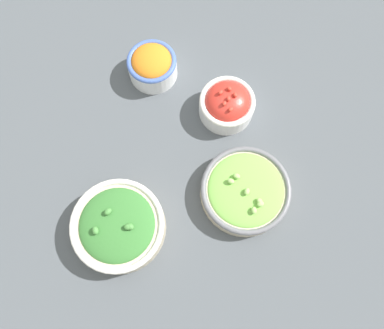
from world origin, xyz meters
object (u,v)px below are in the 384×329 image
Objects in this scene: bowl_broccoli at (118,226)px; bowl_carrots at (152,65)px; bowl_lettuce at (245,191)px; bowl_cherry_tomatoes at (227,104)px.

bowl_carrots is at bearing -178.47° from bowl_broccoli.
bowl_lettuce is at bearing 116.43° from bowl_broccoli.
bowl_cherry_tomatoes is 0.19m from bowl_carrots.
bowl_cherry_tomatoes is at bearing 70.53° from bowl_carrots.
bowl_cherry_tomatoes reaches higher than bowl_carrots.
bowl_broccoli is at bearing -63.57° from bowl_lettuce.
bowl_lettuce is at bearing 20.39° from bowl_cherry_tomatoes.
bowl_cherry_tomatoes is (-0.19, -0.07, 0.01)m from bowl_lettuce.
bowl_broccoli is (0.31, -0.17, -0.00)m from bowl_cherry_tomatoes.
bowl_lettuce is 1.00× the size of bowl_broccoli.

